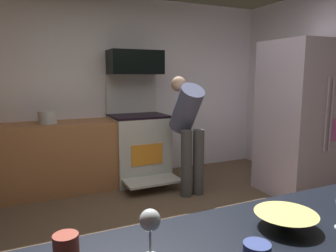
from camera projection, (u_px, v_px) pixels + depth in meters
The scene contains 10 objects.
wall_back at pixel (109, 89), 4.63m from camera, with size 5.20×0.12×2.60m, color silver.
lower_cabinet_run at pixel (48, 158), 4.07m from camera, with size 2.40×0.60×0.90m, color #A2663D.
oven_range at pixel (139, 145), 4.55m from camera, with size 0.76×1.01×1.51m.
microwave at pixel (135, 62), 4.45m from camera, with size 0.74×0.38×0.33m, color black.
refrigerator at pixel (301, 119), 4.04m from camera, with size 0.85×0.80×1.91m.
person_cook at pixel (188, 125), 4.03m from camera, with size 0.31×0.62×1.48m.
mixing_bowl_small at pixel (285, 220), 1.27m from camera, with size 0.25×0.25×0.06m, color #E1CD6B.
wine_glass_extra at pixel (150, 223), 1.03m from camera, with size 0.07×0.07×0.17m.
mug_tea at pixel (66, 248), 1.03m from camera, with size 0.08×0.08×0.09m, color #9A3B2C.
stock_pot at pixel (47, 117), 3.99m from camera, with size 0.23×0.23×0.16m, color beige.
Camera 1 is at (-1.18, -2.25, 1.49)m, focal length 34.17 mm.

